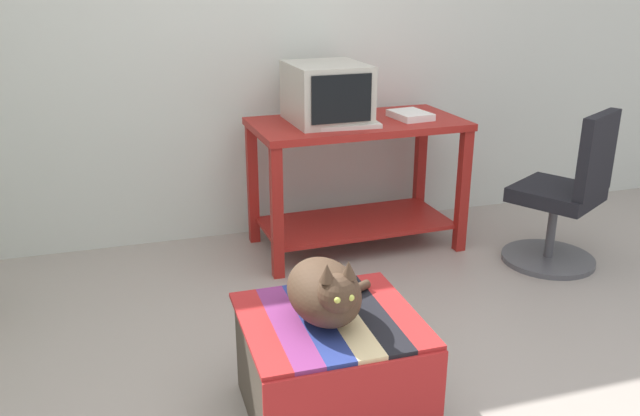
{
  "coord_description": "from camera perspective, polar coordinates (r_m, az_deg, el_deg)",
  "views": [
    {
      "loc": [
        -0.8,
        -1.87,
        1.59
      ],
      "look_at": [
        0.04,
        0.85,
        0.55
      ],
      "focal_mm": 36.88,
      "sensor_mm": 36.0,
      "label": 1
    }
  ],
  "objects": [
    {
      "name": "back_wall",
      "position": [
        4.01,
        -5.82,
        15.82
      ],
      "size": [
        8.0,
        0.1,
        2.6
      ],
      "primitive_type": "cube",
      "color": "silver",
      "rests_on": "ground_plane"
    },
    {
      "name": "office_chair",
      "position": [
        3.87,
        20.53,
        0.64
      ],
      "size": [
        0.58,
        0.58,
        0.89
      ],
      "rotation": [
        0.0,
        0.0,
        3.68
      ],
      "color": "#4C4C51",
      "rests_on": "ground_plane"
    },
    {
      "name": "keyboard",
      "position": [
        3.61,
        2.04,
        7.17
      ],
      "size": [
        0.41,
        0.17,
        0.02
      ],
      "primitive_type": "cube",
      "rotation": [
        0.0,
        0.0,
        -0.05
      ],
      "color": "beige",
      "rests_on": "desk"
    },
    {
      "name": "book",
      "position": [
        3.87,
        7.84,
        7.99
      ],
      "size": [
        0.22,
        0.27,
        0.04
      ],
      "primitive_type": "cube",
      "rotation": [
        0.0,
        0.0,
        0.13
      ],
      "color": "white",
      "rests_on": "desk"
    },
    {
      "name": "cat",
      "position": [
        2.32,
        0.5,
        -7.26
      ],
      "size": [
        0.37,
        0.4,
        0.28
      ],
      "rotation": [
        0.0,
        0.0,
        0.04
      ],
      "color": "#473323",
      "rests_on": "ottoman_with_blanket"
    },
    {
      "name": "ottoman_with_blanket",
      "position": [
        2.5,
        0.87,
        -13.57
      ],
      "size": [
        0.63,
        0.6,
        0.41
      ],
      "color": "#4C4238",
      "rests_on": "ground_plane"
    },
    {
      "name": "tv_monitor",
      "position": [
        3.72,
        0.58,
        9.88
      ],
      "size": [
        0.43,
        0.49,
        0.33
      ],
      "rotation": [
        0.0,
        0.0,
        0.04
      ],
      "color": "#BCB7A8",
      "rests_on": "desk"
    },
    {
      "name": "pen",
      "position": [
        3.88,
        7.37,
        7.81
      ],
      "size": [
        0.14,
        0.02,
        0.01
      ],
      "primitive_type": "cylinder",
      "rotation": [
        0.0,
        1.57,
        3.04
      ],
      "color": "#2351B2",
      "rests_on": "desk"
    },
    {
      "name": "desk",
      "position": [
        3.85,
        3.19,
        3.93
      ],
      "size": [
        1.23,
        0.66,
        0.77
      ],
      "rotation": [
        0.0,
        0.0,
        0.04
      ],
      "color": "maroon",
      "rests_on": "ground_plane"
    }
  ]
}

